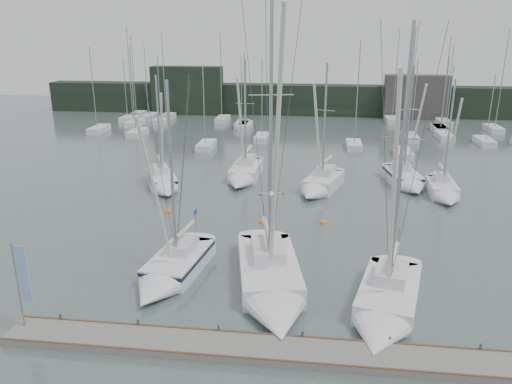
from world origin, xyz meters
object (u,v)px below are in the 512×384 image
sailboat_near_center (272,289)px  buoy_b (323,223)px  sailboat_near_right (385,310)px  sailboat_mid_c (319,186)px  sailboat_mid_d (407,181)px  sailboat_mid_e (444,192)px  sailboat_mid_a (163,183)px  sailboat_mid_b (244,175)px  sailboat_near_left (169,273)px  buoy_a (263,223)px  buoy_c (168,212)px  dock_banner (21,278)px

sailboat_near_center → buoy_b: sailboat_near_center is taller
sailboat_near_right → sailboat_mid_c: sailboat_near_right is taller
sailboat_mid_d → buoy_b: sailboat_mid_d is taller
sailboat_near_right → sailboat_mid_e: 21.58m
sailboat_mid_e → sailboat_mid_a: bearing=-176.5°
sailboat_mid_b → sailboat_near_left: bearing=-91.6°
sailboat_near_center → sailboat_mid_c: (2.44, 19.02, 0.01)m
sailboat_mid_c → buoy_a: (-4.23, -7.87, -0.61)m
sailboat_near_right → sailboat_mid_a: (-17.63, 19.68, 0.01)m
sailboat_near_left → sailboat_mid_e: (19.50, 17.64, -0.03)m
sailboat_mid_e → buoy_b: 12.75m
sailboat_mid_c → sailboat_mid_a: bearing=-159.3°
sailboat_mid_a → sailboat_mid_c: (14.22, 0.73, 0.04)m
buoy_a → buoy_c: 7.98m
sailboat_mid_e → buoy_a: (-15.10, -7.71, -0.53)m
sailboat_mid_b → buoy_b: (7.66, -10.19, -0.58)m
sailboat_mid_d → sailboat_mid_e: (2.72, -3.00, -0.06)m
sailboat_near_center → sailboat_mid_e: sailboat_near_center is taller
sailboat_near_right → dock_banner: size_ratio=3.54×
buoy_a → dock_banner: 18.81m
sailboat_near_left → sailboat_mid_a: sailboat_near_left is taller
sailboat_mid_c → buoy_c: size_ratio=20.81×
sailboat_near_center → buoy_a: 11.30m
sailboat_mid_a → buoy_b: (14.61, -6.67, -0.57)m
sailboat_near_right → sailboat_near_left: bearing=-178.2°
sailboat_near_left → sailboat_near_right: bearing=-4.2°
sailboat_mid_b → sailboat_mid_e: bearing=-7.1°
sailboat_mid_b → sailboat_mid_e: sailboat_mid_b is taller
sailboat_mid_b → sailboat_mid_d: size_ratio=1.03×
sailboat_near_left → buoy_b: size_ratio=23.73×
buoy_b → buoy_c: (-12.47, 0.89, 0.00)m
sailboat_near_left → sailboat_near_center: 6.30m
sailboat_mid_a → buoy_a: 12.30m
sailboat_near_right → sailboat_mid_e: size_ratio=1.43×
sailboat_mid_a → buoy_b: sailboat_mid_a is taller
buoy_c → buoy_b: bearing=-4.1°
sailboat_mid_c → sailboat_near_right: bearing=-62.7°
sailboat_near_center → dock_banner: 12.62m
sailboat_mid_c → buoy_b: size_ratio=23.13×
sailboat_near_center → buoy_a: size_ratio=30.72×
sailboat_mid_a → sailboat_mid_c: bearing=-21.3°
sailboat_mid_e → dock_banner: 34.28m
sailboat_mid_a → sailboat_mid_c: sailboat_mid_c is taller
sailboat_near_center → sailboat_mid_a: 21.75m
sailboat_near_center → buoy_c: 15.80m
sailboat_near_left → buoy_a: bearing=74.1°
sailboat_near_left → sailboat_near_right: (12.03, -2.61, 0.01)m
sailboat_mid_b → sailboat_mid_d: sailboat_mid_b is taller
sailboat_near_center → buoy_a: bearing=88.3°
sailboat_mid_c → buoy_a: sailboat_mid_c is taller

